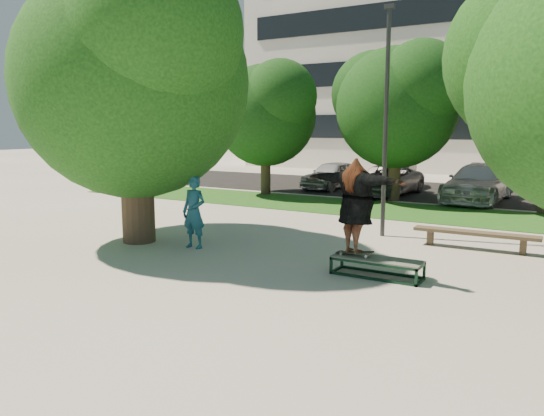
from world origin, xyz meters
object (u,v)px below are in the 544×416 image
Objects in this scene: lamppost at (386,120)px; tree_left at (133,69)px; car_silver_a at (332,175)px; bystander at (194,212)px; bench at (475,234)px; car_dark at (395,174)px; grind_box at (377,267)px; car_silver_b at (478,183)px; car_grey at (385,180)px.

tree_left is at bearing -143.58° from lamppost.
car_silver_a is (-0.62, 13.48, -3.75)m from tree_left.
bystander reaches higher than car_silver_a.
car_dark is at bearing 115.12° from bench.
grind_box is (6.56, -0.03, -4.23)m from tree_left.
grind_box is 1.00× the size of bystander.
tree_left is at bearing -177.09° from bystander.
bystander is at bearing 3.09° from tree_left.
bench is (7.79, 3.48, -4.05)m from tree_left.
car_silver_b is at bearing 63.29° from tree_left.
bystander is 15.16m from car_dark.
car_grey is at bearing 119.85° from bench.
lamppost is at bearing -93.47° from car_silver_b.
grind_box is at bearing -0.27° from tree_left.
bystander is 0.39× the size of car_grey.
grind_box is at bearing -55.77° from car_silver_a.
car_dark reaches higher than bench.
tree_left is 15.82m from car_dark.
car_silver_a is 0.93× the size of car_dark.
grind_box is 0.36× the size of car_silver_b.
car_silver_a is at bearing -153.33° from car_dark.
grind_box is 0.61× the size of bench.
lamppost is 8.92m from car_silver_b.
car_grey is (-4.19, 12.44, 0.46)m from grind_box.
grind_box is 0.46× the size of car_silver_a.
car_silver_b is at bearing 83.55° from lamppost.
car_dark reaches higher than grind_box.
bench is (2.50, -0.42, -2.77)m from lamppost.
bench is at bearing 70.73° from grind_box.
car_silver_a reaches higher than car_grey.
car_silver_b reaches higher than car_silver_a.
bystander is (-3.50, -3.81, -2.25)m from lamppost.
car_silver_b is at bearing -41.19° from car_dark.
car_dark is (-4.65, 15.28, 0.51)m from grind_box.
car_silver_b is (3.88, 0.03, 0.09)m from car_grey.
car_dark is at bearing 82.83° from tree_left.
lamppost reaches higher than car_silver_b.
lamppost is at bearing -52.08° from car_silver_a.
car_silver_b is at bearing -2.38° from car_silver_a.
tree_left is 1.81× the size of car_silver_a.
lamppost is 3.39× the size of bystander.
car_dark is (1.92, 15.25, -3.72)m from tree_left.
car_grey is 3.88m from car_silver_b.
bystander is at bearing -98.72° from car_dark.
tree_left is at bearing -81.14° from car_silver_a.
lamppost is 2.08× the size of bench.
lamppost is at bearing 36.42° from tree_left.
lamppost is at bearing 169.01° from bench.
bench is at bearing -54.28° from car_grey.
tree_left is at bearing -157.32° from bench.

